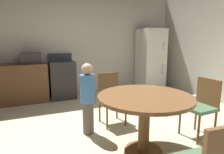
# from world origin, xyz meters

# --- Properties ---
(ground_plane) EXTENTS (14.00, 14.00, 0.00)m
(ground_plane) POSITION_xyz_m (0.00, 0.00, 0.00)
(ground_plane) COLOR beige
(wall_back) EXTENTS (6.20, 0.12, 2.70)m
(wall_back) POSITION_xyz_m (0.00, 2.82, 1.35)
(wall_back) COLOR beige
(wall_back) RESTS_ON ground
(oven_range) EXTENTS (0.60, 0.60, 1.10)m
(oven_range) POSITION_xyz_m (-0.36, 2.42, 0.47)
(oven_range) COLOR #2D2B28
(oven_range) RESTS_ON ground
(refrigerator) EXTENTS (0.68, 0.68, 1.76)m
(refrigerator) POSITION_xyz_m (2.18, 2.37, 0.88)
(refrigerator) COLOR white
(refrigerator) RESTS_ON ground
(microwave) EXTENTS (0.44, 0.32, 0.26)m
(microwave) POSITION_xyz_m (-1.04, 2.42, 1.03)
(microwave) COLOR #2D2B28
(microwave) RESTS_ON kitchen_counter
(dining_table) EXTENTS (1.16, 1.16, 0.76)m
(dining_table) POSITION_xyz_m (0.24, -0.45, 0.60)
(dining_table) COLOR brown
(dining_table) RESTS_ON ground
(chair_east) EXTENTS (0.42, 0.42, 0.87)m
(chair_east) POSITION_xyz_m (1.26, -0.38, 0.50)
(chair_east) COLOR brown
(chair_east) RESTS_ON ground
(chair_north) EXTENTS (0.41, 0.41, 0.87)m
(chair_north) POSITION_xyz_m (0.20, 0.58, 0.50)
(chair_north) COLOR brown
(chair_north) RESTS_ON ground
(person_child) EXTENTS (0.30, 0.30, 1.09)m
(person_child) POSITION_xyz_m (-0.27, 0.33, 0.58)
(person_child) COLOR #665B51
(person_child) RESTS_ON ground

